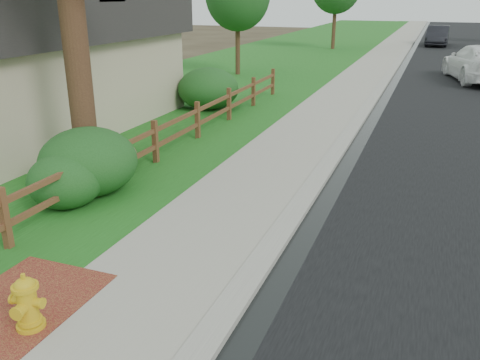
% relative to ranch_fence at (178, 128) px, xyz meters
% --- Properties ---
extents(ground, '(120.00, 120.00, 0.00)m').
position_rel_ranch_fence_xyz_m(ground, '(3.60, -6.40, -0.62)').
color(ground, '#352B1D').
extents(road, '(8.00, 90.00, 0.02)m').
position_rel_ranch_fence_xyz_m(road, '(8.20, 28.60, -0.61)').
color(road, black).
rests_on(road, ground).
extents(curb, '(0.40, 90.00, 0.12)m').
position_rel_ranch_fence_xyz_m(curb, '(4.00, 28.60, -0.56)').
color(curb, gray).
rests_on(curb, ground).
extents(wet_gutter, '(0.50, 90.00, 0.00)m').
position_rel_ranch_fence_xyz_m(wet_gutter, '(4.35, 28.60, -0.60)').
color(wet_gutter, black).
rests_on(wet_gutter, road).
extents(sidewalk, '(2.20, 90.00, 0.10)m').
position_rel_ranch_fence_xyz_m(sidewalk, '(2.70, 28.60, -0.57)').
color(sidewalk, '#9D9789').
rests_on(sidewalk, ground).
extents(grass_strip, '(1.60, 90.00, 0.06)m').
position_rel_ranch_fence_xyz_m(grass_strip, '(0.80, 28.60, -0.59)').
color(grass_strip, '#1C4E16').
rests_on(grass_strip, ground).
extents(lawn_near, '(9.00, 90.00, 0.04)m').
position_rel_ranch_fence_xyz_m(lawn_near, '(-4.40, 28.60, -0.60)').
color(lawn_near, '#1C4E16').
rests_on(lawn_near, ground).
extents(brick_patch, '(1.60, 2.40, 0.11)m').
position_rel_ranch_fence_xyz_m(brick_patch, '(1.40, -7.40, -0.56)').
color(brick_patch, maroon).
rests_on(brick_patch, ground).
extents(ranch_fence, '(0.12, 16.92, 1.10)m').
position_rel_ranch_fence_xyz_m(ranch_fence, '(0.00, 0.00, 0.00)').
color(ranch_fence, '#4F2B1A').
rests_on(ranch_fence, ground).
extents(fire_hydrant, '(0.49, 0.39, 0.75)m').
position_rel_ranch_fence_xyz_m(fire_hydrant, '(1.90, -7.61, -0.17)').
color(fire_hydrant, gold).
rests_on(fire_hydrant, sidewalk).
extents(white_suv, '(3.60, 6.27, 1.71)m').
position_rel_ranch_fence_xyz_m(white_suv, '(8.10, 15.34, 0.26)').
color(white_suv, white).
rests_on(white_suv, road).
extents(dark_car_far, '(1.78, 4.74, 1.55)m').
position_rel_ranch_fence_xyz_m(dark_car_far, '(6.00, 33.74, 0.18)').
color(dark_car_far, black).
rests_on(dark_car_far, road).
extents(boulder, '(1.21, 0.94, 0.78)m').
position_rel_ranch_fence_xyz_m(boulder, '(-0.70, -1.94, -0.23)').
color(boulder, brown).
rests_on(boulder, ground).
extents(shrub_a, '(1.66, 1.66, 1.09)m').
position_rel_ranch_fence_xyz_m(shrub_a, '(-0.30, -4.14, -0.07)').
color(shrub_a, '#1A4819').
rests_on(shrub_a, ground).
extents(shrub_b, '(2.44, 2.44, 1.40)m').
position_rel_ranch_fence_xyz_m(shrub_b, '(-0.30, -3.41, 0.08)').
color(shrub_b, '#1A4819').
rests_on(shrub_b, ground).
extents(shrub_d, '(2.65, 2.65, 1.49)m').
position_rel_ranch_fence_xyz_m(shrub_d, '(-1.40, 5.08, 0.13)').
color(shrub_d, '#1A4819').
rests_on(shrub_d, ground).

